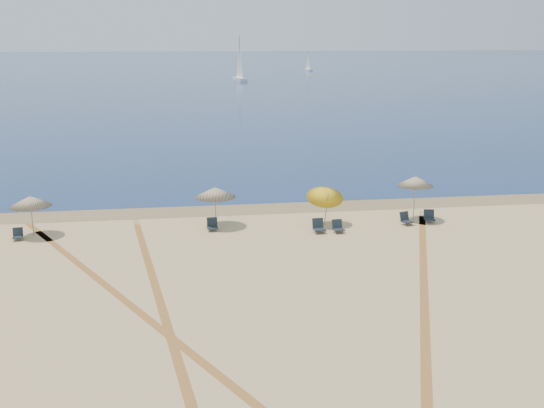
{
  "coord_description": "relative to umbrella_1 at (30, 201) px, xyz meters",
  "views": [
    {
      "loc": [
        -4.77,
        -13.49,
        10.29
      ],
      "look_at": [
        0.0,
        20.0,
        1.3
      ],
      "focal_mm": 41.95,
      "sensor_mm": 36.0,
      "label": 1
    }
  ],
  "objects": [
    {
      "name": "ocean",
      "position": [
        12.79,
        204.82,
        -1.88
      ],
      "size": [
        500.0,
        500.0,
        0.0
      ],
      "primitive_type": "plane",
      "color": "#0C2151",
      "rests_on": "ground"
    },
    {
      "name": "wet_sand",
      "position": [
        12.79,
        3.82,
        -1.88
      ],
      "size": [
        500.0,
        500.0,
        0.0
      ],
      "primitive_type": "plane",
      "color": "olive",
      "rests_on": "ground"
    },
    {
      "name": "umbrella_1",
      "position": [
        0.0,
        0.0,
        0.0
      ],
      "size": [
        2.15,
        2.15,
        2.23
      ],
      "color": "gray",
      "rests_on": "ground"
    },
    {
      "name": "umbrella_2",
      "position": [
        9.71,
        0.42,
        0.05
      ],
      "size": [
        2.27,
        2.27,
        2.27
      ],
      "color": "gray",
      "rests_on": "ground"
    },
    {
      "name": "umbrella_3",
      "position": [
        15.75,
        -0.31,
        -0.04
      ],
      "size": [
        2.05,
        2.11,
        2.49
      ],
      "color": "gray",
      "rests_on": "ground"
    },
    {
      "name": "umbrella_4",
      "position": [
        21.08,
        0.06,
        0.4
      ],
      "size": [
        2.04,
        2.04,
        2.62
      ],
      "color": "gray",
      "rests_on": "ground"
    },
    {
      "name": "chair_2",
      "position": [
        -0.64,
        -0.62,
        -1.62
      ],
      "size": [
        0.59,
        0.66,
        0.61
      ],
      "rotation": [
        0.0,
        0.0,
        0.15
      ],
      "color": "black",
      "rests_on": "ground"
    },
    {
      "name": "chair_3",
      "position": [
        9.47,
        -0.39,
        -1.58
      ],
      "size": [
        0.57,
        0.66,
        0.68
      ],
      "rotation": [
        0.0,
        0.0,
        0.0
      ],
      "color": "black",
      "rests_on": "ground"
    },
    {
      "name": "chair_4",
      "position": [
        15.14,
        -1.56,
        -1.56
      ],
      "size": [
        0.66,
        0.76,
        0.74
      ],
      "rotation": [
        0.0,
        0.0,
        0.08
      ],
      "color": "black",
      "rests_on": "ground"
    },
    {
      "name": "chair_5",
      "position": [
        16.17,
        -1.7,
        -1.59
      ],
      "size": [
        0.61,
        0.7,
        0.67
      ],
      "rotation": [
        0.0,
        0.0,
        0.09
      ],
      "color": "black",
      "rests_on": "ground"
    },
    {
      "name": "chair_6",
      "position": [
        20.32,
        -0.79,
        -1.58
      ],
      "size": [
        0.77,
        0.83,
        0.69
      ],
      "rotation": [
        0.0,
        0.0,
        0.35
      ],
      "color": "black",
      "rests_on": "ground"
    },
    {
      "name": "chair_7",
      "position": [
        21.79,
        -0.56,
        -1.58
      ],
      "size": [
        0.7,
        0.78,
        0.7
      ],
      "rotation": [
        0.0,
        0.0,
        -0.2
      ],
      "color": "black",
      "rests_on": "ground"
    },
    {
      "name": "sailboat_0",
      "position": [
        46.66,
        159.62,
        0.04
      ],
      "size": [
        1.97,
        4.4,
        6.35
      ],
      "rotation": [
        0.0,
        0.0,
        0.21
      ],
      "color": "white",
      "rests_on": "ocean"
    },
    {
      "name": "sailboat_1",
      "position": [
        21.85,
        117.06,
        1.19
      ],
      "size": [
        3.0,
        7.03,
        10.16
      ],
      "rotation": [
        0.0,
        0.0,
        0.19
      ],
      "color": "white",
      "rests_on": "ocean"
    },
    {
      "name": "tire_tracks",
      "position": [
        9.68,
        -10.64,
        -1.88
      ],
      "size": [
        49.85,
        41.95,
        0.0
      ],
      "color": "tan",
      "rests_on": "ground"
    }
  ]
}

